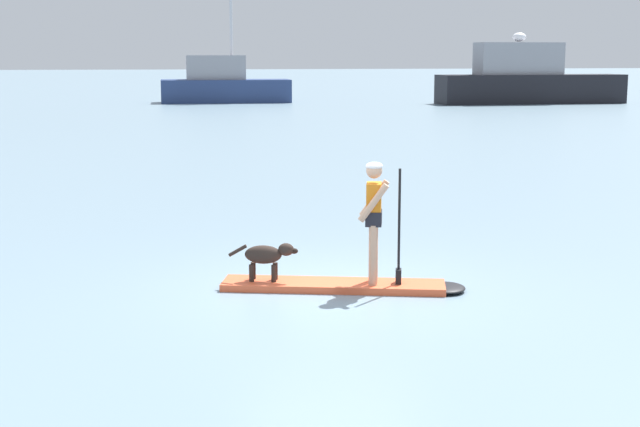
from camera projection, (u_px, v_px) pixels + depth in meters
name	position (u px, v px, depth m)	size (l,w,h in m)	color
ground_plane	(333.00, 289.00, 12.93)	(400.00, 400.00, 0.00)	slate
paddleboard	(350.00, 286.00, 12.90)	(3.42, 1.52, 0.10)	#E55933
person_paddler	(375.00, 213.00, 12.70)	(0.66, 0.57, 1.69)	tan
dog	(267.00, 256.00, 12.93)	(0.97, 0.37, 0.54)	#2D231E
moored_boat_far_port	(223.00, 85.00, 63.39)	(8.84, 3.36, 8.70)	navy
moored_boat_outer	(527.00, 81.00, 61.88)	(12.76, 2.85, 4.69)	black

